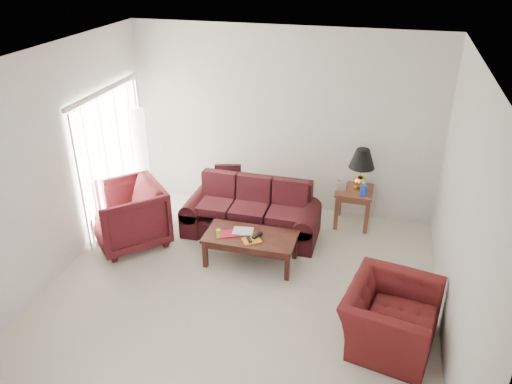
# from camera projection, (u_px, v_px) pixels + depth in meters

# --- Properties ---
(floor) EXTENTS (5.00, 5.00, 0.00)m
(floor) POSITION_uv_depth(u_px,v_px,m) (239.00, 292.00, 6.54)
(floor) COLOR beige
(floor) RESTS_ON ground
(blinds) EXTENTS (0.10, 2.00, 2.16)m
(blinds) POSITION_uv_depth(u_px,v_px,m) (113.00, 159.00, 7.73)
(blinds) COLOR silver
(blinds) RESTS_ON ground
(sofa) EXTENTS (2.13, 1.06, 0.84)m
(sofa) POSITION_uv_depth(u_px,v_px,m) (251.00, 210.00, 7.62)
(sofa) COLOR black
(sofa) RESTS_ON ground
(throw_pillow) EXTENTS (0.46, 0.30, 0.44)m
(throw_pillow) POSITION_uv_depth(u_px,v_px,m) (228.00, 177.00, 8.06)
(throw_pillow) COLOR black
(throw_pillow) RESTS_ON sofa
(end_table) EXTENTS (0.57, 0.57, 0.62)m
(end_table) POSITION_uv_depth(u_px,v_px,m) (353.00, 207.00, 7.95)
(end_table) COLOR #54221D
(end_table) RESTS_ON ground
(table_lamp) EXTENTS (0.48, 0.48, 0.67)m
(table_lamp) POSITION_uv_depth(u_px,v_px,m) (361.00, 169.00, 7.68)
(table_lamp) COLOR gold
(table_lamp) RESTS_ON end_table
(clock) EXTENTS (0.15, 0.08, 0.15)m
(clock) POSITION_uv_depth(u_px,v_px,m) (341.00, 187.00, 7.74)
(clock) COLOR silver
(clock) RESTS_ON end_table
(blue_canister) EXTENTS (0.13, 0.13, 0.17)m
(blue_canister) POSITION_uv_depth(u_px,v_px,m) (363.00, 191.00, 7.59)
(blue_canister) COLOR #1A39AA
(blue_canister) RESTS_ON end_table
(picture_frame) EXTENTS (0.14, 0.16, 0.05)m
(picture_frame) POSITION_uv_depth(u_px,v_px,m) (344.00, 180.00, 7.95)
(picture_frame) COLOR silver
(picture_frame) RESTS_ON end_table
(floor_lamp) EXTENTS (0.35, 0.35, 1.71)m
(floor_lamp) POSITION_uv_depth(u_px,v_px,m) (141.00, 156.00, 8.40)
(floor_lamp) COLOR white
(floor_lamp) RESTS_ON ground
(armchair_left) EXTENTS (1.43, 1.43, 0.94)m
(armchair_left) POSITION_uv_depth(u_px,v_px,m) (128.00, 215.00, 7.40)
(armchair_left) COLOR #400E13
(armchair_left) RESTS_ON ground
(armchair_right) EXTENTS (1.16, 1.27, 0.71)m
(armchair_right) POSITION_uv_depth(u_px,v_px,m) (390.00, 317.00, 5.58)
(armchair_right) COLOR #471011
(armchair_right) RESTS_ON ground
(coffee_table) EXTENTS (1.38, 0.90, 0.45)m
(coffee_table) POSITION_uv_depth(u_px,v_px,m) (251.00, 249.00, 7.03)
(coffee_table) COLOR black
(coffee_table) RESTS_ON ground
(magazine_red) EXTENTS (0.32, 0.29, 0.01)m
(magazine_red) POSITION_uv_depth(u_px,v_px,m) (230.00, 234.00, 6.96)
(magazine_red) COLOR #B2112C
(magazine_red) RESTS_ON coffee_table
(magazine_white) EXTENTS (0.31, 0.25, 0.02)m
(magazine_white) POSITION_uv_depth(u_px,v_px,m) (243.00, 231.00, 7.02)
(magazine_white) COLOR white
(magazine_white) RESTS_ON coffee_table
(magazine_orange) EXTENTS (0.31, 0.29, 0.01)m
(magazine_orange) POSITION_uv_depth(u_px,v_px,m) (252.00, 240.00, 6.81)
(magazine_orange) COLOR orange
(magazine_orange) RESTS_ON coffee_table
(remote_a) EXTENTS (0.12, 0.16, 0.02)m
(remote_a) POSITION_uv_depth(u_px,v_px,m) (249.00, 239.00, 6.80)
(remote_a) COLOR black
(remote_a) RESTS_ON coffee_table
(remote_b) EXTENTS (0.12, 0.19, 0.02)m
(remote_b) POSITION_uv_depth(u_px,v_px,m) (257.00, 235.00, 6.88)
(remote_b) COLOR black
(remote_b) RESTS_ON coffee_table
(yellow_glass) EXTENTS (0.08, 0.08, 0.11)m
(yellow_glass) POSITION_uv_depth(u_px,v_px,m) (219.00, 233.00, 6.88)
(yellow_glass) COLOR yellow
(yellow_glass) RESTS_ON coffee_table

